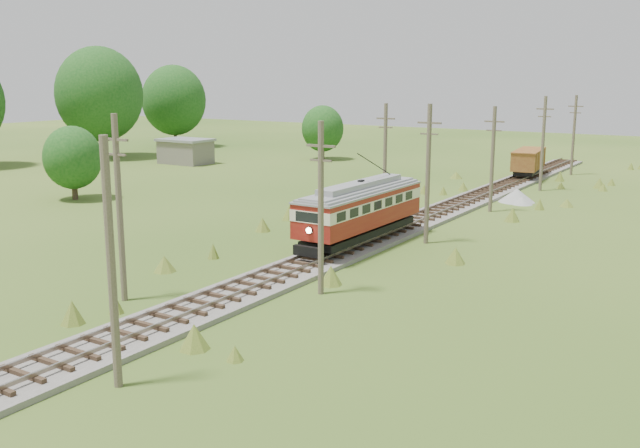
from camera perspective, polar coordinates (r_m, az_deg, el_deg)
The scene contains 17 objects.
railbed_main at distance 50.92m, azimuth 6.55°, elevation -0.23°, with size 3.60×96.00×0.57m.
streetcar at distance 45.20m, azimuth 3.28°, elevation 1.37°, with size 2.88×12.03×5.48m.
gondola at distance 78.91m, azimuth 16.34°, elevation 4.89°, with size 3.42×7.88×2.53m.
gravel_pile at distance 63.79m, azimuth 15.53°, elevation 2.16°, with size 3.22×3.42×1.17m.
utility_pole_r_1 at distance 25.17m, azimuth -16.36°, elevation -3.18°, with size 0.30×0.30×8.80m.
utility_pole_r_2 at distance 34.77m, azimuth 0.07°, elevation 1.38°, with size 1.60×0.30×8.60m.
utility_pole_r_3 at distance 46.17m, azimuth 8.63°, elevation 4.07°, with size 1.60×0.30×9.00m.
utility_pole_r_4 at distance 58.32m, azimuth 13.64°, elevation 5.15°, with size 1.60×0.30×8.40m.
utility_pole_r_5 at distance 70.57m, azimuth 17.41°, elevation 6.24°, with size 1.60×0.30×8.90m.
utility_pole_r_6 at distance 83.21m, azimuth 19.64°, elevation 6.78°, with size 1.60×0.30×8.70m.
utility_pole_l_a at distance 35.01m, azimuth -15.76°, elevation 1.34°, with size 1.60×0.30×9.00m.
utility_pole_l_b at distance 57.55m, azimuth 5.23°, elevation 5.44°, with size 1.60×0.30×8.60m.
tree_left_4 at distance 99.65m, azimuth -17.25°, elevation 9.88°, with size 11.34×11.34×14.61m.
tree_left_5 at distance 112.15m, azimuth -11.61°, elevation 9.67°, with size 9.66×9.66×12.44m.
tree_mid_a at distance 93.43m, azimuth 0.21°, elevation 7.64°, with size 5.46×5.46×7.03m.
tree_mid_c at distance 66.20m, azimuth -19.19°, elevation 5.04°, with size 5.04×5.04×6.49m.
shed at distance 90.66m, azimuth -10.70°, elevation 5.76°, with size 6.40×4.40×3.10m.
Camera 1 is at (21.56, -10.92, 10.67)m, focal length 40.00 mm.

